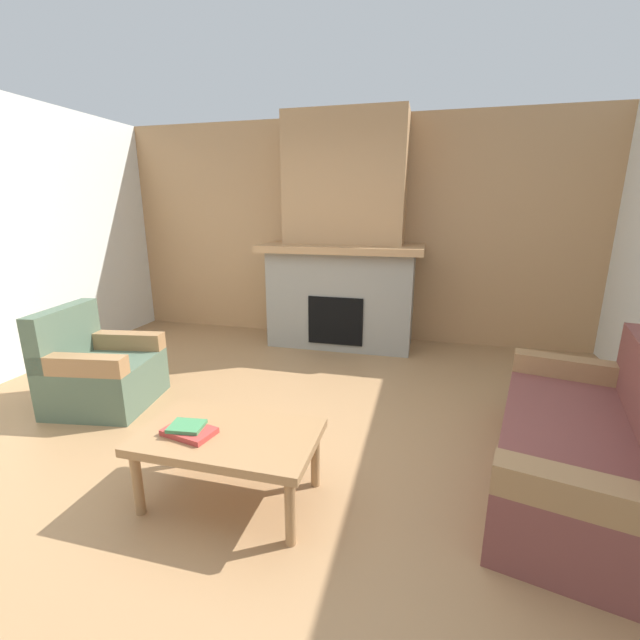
{
  "coord_description": "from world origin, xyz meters",
  "views": [
    {
      "loc": [
        0.99,
        -2.32,
        1.65
      ],
      "look_at": [
        0.22,
        0.68,
        0.81
      ],
      "focal_mm": 23.44,
      "sensor_mm": 36.0,
      "label": 1
    }
  ],
  "objects_px": {
    "armchair": "(100,372)",
    "coffee_table": "(229,441)",
    "fireplace": "(343,250)",
    "couch": "(590,446)"
  },
  "relations": [
    {
      "from": "armchair",
      "to": "coffee_table",
      "type": "relative_size",
      "value": 0.87
    },
    {
      "from": "fireplace",
      "to": "couch",
      "type": "height_order",
      "value": "fireplace"
    },
    {
      "from": "fireplace",
      "to": "armchair",
      "type": "height_order",
      "value": "fireplace"
    },
    {
      "from": "fireplace",
      "to": "coffee_table",
      "type": "relative_size",
      "value": 2.7
    },
    {
      "from": "fireplace",
      "to": "armchair",
      "type": "bearing_deg",
      "value": -127.33
    },
    {
      "from": "couch",
      "to": "coffee_table",
      "type": "relative_size",
      "value": 1.94
    },
    {
      "from": "fireplace",
      "to": "coffee_table",
      "type": "distance_m",
      "value": 3.14
    },
    {
      "from": "armchair",
      "to": "fireplace",
      "type": "bearing_deg",
      "value": 52.67
    },
    {
      "from": "armchair",
      "to": "coffee_table",
      "type": "height_order",
      "value": "armchair"
    },
    {
      "from": "couch",
      "to": "coffee_table",
      "type": "xyz_separation_m",
      "value": [
        -2.02,
        -0.62,
        0.09
      ]
    }
  ]
}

